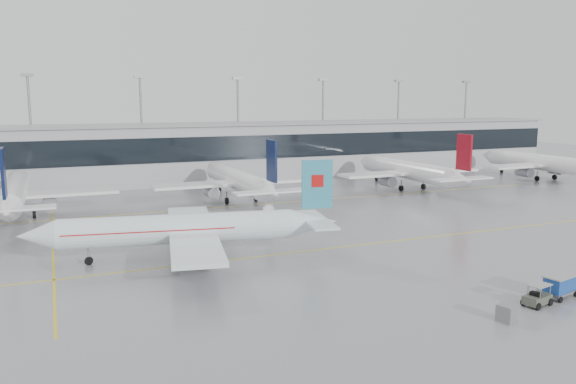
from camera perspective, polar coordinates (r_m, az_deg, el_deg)
name	(u,v)px	position (r m, az deg, el deg)	size (l,w,h in m)	color
ground	(327,249)	(66.96, 4.01, -5.77)	(320.00, 320.00, 0.00)	gray
taxi_line_main	(327,249)	(66.96, 4.01, -5.77)	(120.00, 0.25, 0.01)	yellow
taxi_line_north	(246,205)	(94.02, -4.27, -1.36)	(120.00, 0.25, 0.01)	yellow
taxi_line_cross	(53,244)	(74.67, -22.78, -4.90)	(0.25, 60.00, 0.01)	yellow
terminal	(199,153)	(123.68, -9.06, 3.93)	(180.00, 15.00, 12.00)	#A3A3A7
terminal_glass	(207,149)	(116.26, -8.18, 4.36)	(180.00, 0.20, 5.00)	black
terminal_roof	(198,124)	(123.26, -9.14, 6.80)	(182.00, 16.00, 0.40)	gray
light_masts	(191,118)	(129.05, -9.79, 7.40)	(156.40, 1.00, 22.60)	gray
air_canada_jet	(191,229)	(62.76, -9.87, -3.74)	(34.64, 27.56, 10.71)	white
parked_jet_b	(14,194)	(92.48, -26.09, -0.14)	(29.64, 36.96, 11.72)	white
parked_jet_c	(239,181)	(96.87, -4.99, 1.17)	(29.64, 36.96, 11.72)	white
parked_jet_d	(409,171)	(112.54, 12.23, 2.14)	(29.64, 36.96, 11.72)	white
parked_jet_e	(543,163)	(135.63, 24.45, 2.71)	(29.64, 36.96, 11.72)	white
baggage_tug	(537,298)	(53.37, 23.98, -9.83)	(3.87, 2.09, 1.84)	#434A3D
baggage_cart	(560,284)	(56.22, 25.91, -8.43)	(3.60, 2.50, 2.03)	gray
gse_unit	(507,313)	(48.88, 21.36, -11.37)	(1.37, 1.27, 1.37)	slate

